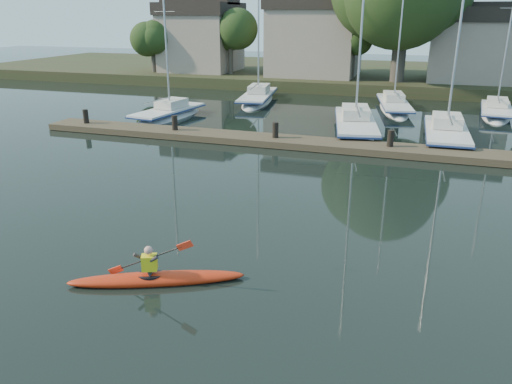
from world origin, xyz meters
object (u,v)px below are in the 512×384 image
(sailboat_5, at_px, (258,104))
(sailboat_7, at_px, (495,118))
(sailboat_0, at_px, (169,121))
(sailboat_2, at_px, (355,134))
(kayak, at_px, (155,276))
(dock, at_px, (330,145))
(sailboat_3, at_px, (445,144))
(sailboat_6, at_px, (393,112))

(sailboat_5, height_order, sailboat_7, sailboat_5)
(sailboat_0, bearing_deg, sailboat_2, 8.40)
(kayak, height_order, dock, kayak)
(sailboat_3, distance_m, sailboat_5, 16.62)
(sailboat_2, distance_m, sailboat_3, 5.21)
(sailboat_0, bearing_deg, kayak, -55.28)
(sailboat_6, distance_m, sailboat_7, 6.89)
(sailboat_2, bearing_deg, sailboat_5, 126.86)
(kayak, relative_size, sailboat_6, 0.30)
(dock, height_order, sailboat_7, sailboat_7)
(sailboat_0, relative_size, sailboat_2, 0.72)
(dock, height_order, sailboat_3, sailboat_3)
(dock, relative_size, sailboat_6, 2.27)
(dock, distance_m, sailboat_0, 12.79)
(sailboat_3, xyz_separation_m, sailboat_7, (3.49, 8.60, 0.03))
(sailboat_5, height_order, sailboat_6, sailboat_5)
(kayak, distance_m, sailboat_2, 20.07)
(sailboat_5, distance_m, sailboat_7, 17.48)
(sailboat_6, bearing_deg, kayak, -108.58)
(kayak, xyz_separation_m, sailboat_6, (4.26, 27.95, -0.35))
(kayak, relative_size, sailboat_5, 0.29)
(sailboat_6, xyz_separation_m, sailboat_7, (6.88, -0.27, -0.01))
(kayak, bearing_deg, sailboat_5, 78.98)
(sailboat_3, bearing_deg, sailboat_0, 176.27)
(sailboat_5, bearing_deg, dock, -65.92)
(dock, relative_size, sailboat_3, 2.40)
(sailboat_7, bearing_deg, sailboat_3, -107.30)
(sailboat_0, distance_m, sailboat_2, 12.53)
(sailboat_2, bearing_deg, dock, -108.07)
(kayak, distance_m, sailboat_7, 29.84)
(sailboat_2, height_order, sailboat_3, sailboat_2)
(kayak, distance_m, sailboat_5, 28.75)
(sailboat_2, xyz_separation_m, sailboat_5, (-8.85, 8.13, 0.01))
(sailboat_3, bearing_deg, kayak, -113.25)
(kayak, height_order, sailboat_5, sailboat_5)
(sailboat_0, bearing_deg, sailboat_6, 37.60)
(dock, bearing_deg, sailboat_5, 122.45)
(sailboat_0, distance_m, sailboat_3, 17.69)
(sailboat_2, relative_size, sailboat_6, 1.11)
(sailboat_0, relative_size, sailboat_5, 0.77)
(sailboat_5, relative_size, sailboat_6, 1.03)
(kayak, height_order, sailboat_3, sailboat_3)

